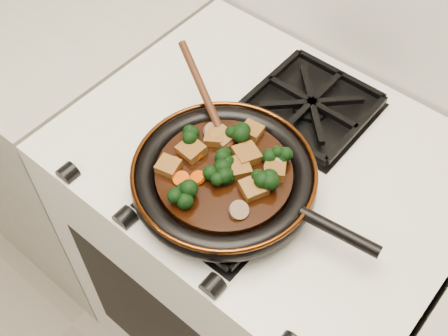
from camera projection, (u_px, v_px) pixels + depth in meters
The scene contains 30 objects.
stove at pixel (257, 262), 1.43m from camera, with size 0.76×0.60×0.90m, color white.
burner_grate_front at pixel (221, 195), 0.99m from camera, with size 0.23×0.23×0.03m, color black, non-canonical shape.
burner_grate_back at pixel (311, 106), 1.12m from camera, with size 0.23×0.23×0.03m, color black, non-canonical shape.
skillet at pixel (225, 178), 0.98m from camera, with size 0.45×0.33×0.05m.
braising_sauce at pixel (224, 175), 0.97m from camera, with size 0.24×0.24×0.02m, color black.
tofu_cube_0 at pixel (252, 131), 1.01m from camera, with size 0.03×0.04×0.02m, color brown.
tofu_cube_1 at pixel (168, 167), 0.96m from camera, with size 0.03×0.04×0.02m, color brown.
tofu_cube_2 at pixel (275, 171), 0.96m from camera, with size 0.04×0.04×0.02m, color brown.
tofu_cube_3 at pixel (214, 138), 1.00m from camera, with size 0.03×0.03×0.02m, color brown.
tofu_cube_4 at pixel (254, 188), 0.94m from camera, with size 0.04×0.04×0.02m, color brown.
tofu_cube_5 at pixel (246, 155), 0.98m from camera, with size 0.04×0.04×0.02m, color brown.
tofu_cube_6 at pixel (237, 168), 0.96m from camera, with size 0.04×0.04×0.02m, color brown.
tofu_cube_7 at pixel (223, 138), 1.00m from camera, with size 0.03×0.03×0.02m, color brown.
tofu_cube_8 at pixel (191, 150), 0.98m from camera, with size 0.04×0.04×0.02m, color brown.
broccoli_floret_0 at pixel (224, 160), 0.97m from camera, with size 0.06×0.06×0.05m, color black, non-canonical shape.
broccoli_floret_1 at pixel (186, 198), 0.92m from camera, with size 0.06×0.06×0.05m, color black, non-canonical shape.
broccoli_floret_2 at pixel (220, 175), 0.95m from camera, with size 0.06×0.06×0.05m, color black, non-canonical shape.
broccoli_floret_3 at pixel (189, 139), 1.00m from camera, with size 0.06×0.06×0.05m, color black, non-canonical shape.
broccoli_floret_4 at pixel (275, 158), 0.97m from camera, with size 0.06×0.06×0.05m, color black, non-canonical shape.
broccoli_floret_5 at pixel (261, 182), 0.94m from camera, with size 0.06×0.06×0.06m, color black, non-canonical shape.
broccoli_floret_6 at pixel (239, 132), 1.00m from camera, with size 0.06×0.06×0.06m, color black, non-canonical shape.
carrot_coin_0 at pixel (195, 153), 0.98m from camera, with size 0.03×0.03×0.01m, color #CB4505.
carrot_coin_1 at pixel (181, 179), 0.95m from camera, with size 0.03×0.03×0.01m, color #CB4505.
carrot_coin_2 at pixel (173, 164), 0.97m from camera, with size 0.03×0.03×0.01m, color #CB4505.
carrot_coin_3 at pixel (192, 153), 0.98m from camera, with size 0.03×0.03×0.01m, color #CB4505.
carrot_coin_4 at pixel (197, 178), 0.95m from camera, with size 0.03×0.03×0.01m, color #CB4505.
mushroom_slice_0 at pixel (274, 167), 0.96m from camera, with size 0.03×0.03×0.01m, color brown.
mushroom_slice_1 at pixel (213, 132), 1.01m from camera, with size 0.04×0.04×0.01m, color brown.
mushroom_slice_2 at pixel (239, 210), 0.91m from camera, with size 0.03×0.03×0.01m, color brown.
wooden_spoon at pixel (212, 111), 1.02m from camera, with size 0.13×0.08×0.20m.
Camera 1 is at (0.36, 1.13, 1.74)m, focal length 45.00 mm.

